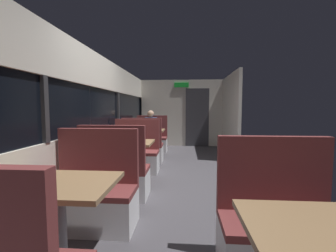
{
  "coord_description": "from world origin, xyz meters",
  "views": [
    {
      "loc": [
        0.13,
        -3.84,
        1.35
      ],
      "look_at": [
        -0.33,
        2.36,
        0.84
      ],
      "focal_mm": 24.53,
      "sensor_mm": 36.0,
      "label": 1
    }
  ],
  "objects": [
    {
      "name": "bench_front_aisle_facing_entry",
      "position": [
        0.89,
        -1.99,
        0.33
      ],
      "size": [
        0.95,
        0.5,
        1.1
      ],
      "color": "silver",
      "rests_on": "ground_plane"
    },
    {
      "name": "carriage_aisle_panel_right",
      "position": [
        1.45,
        3.0,
        1.15
      ],
      "size": [
        0.08,
        2.4,
        2.3
      ],
      "primitive_type": "cube",
      "color": "beige",
      "rests_on": "ground_plane"
    },
    {
      "name": "bench_mid_window_facing_end",
      "position": [
        -0.89,
        -0.57,
        0.33
      ],
      "size": [
        0.95,
        0.5,
        1.1
      ],
      "color": "silver",
      "rests_on": "ground_plane"
    },
    {
      "name": "seated_passenger",
      "position": [
        -0.89,
        2.99,
        0.54
      ],
      "size": [
        0.47,
        0.55,
        1.26
      ],
      "color": "#26262D",
      "rests_on": "ground_plane"
    },
    {
      "name": "dining_table_far_window",
      "position": [
        -0.89,
        2.36,
        0.64
      ],
      "size": [
        0.9,
        0.7,
        0.74
      ],
      "color": "#9E9EA3",
      "rests_on": "ground_plane"
    },
    {
      "name": "bench_near_window_facing_entry",
      "position": [
        -0.89,
        -1.39,
        0.33
      ],
      "size": [
        0.95,
        0.5,
        1.1
      ],
      "color": "silver",
      "rests_on": "ground_plane"
    },
    {
      "name": "ground_plane",
      "position": [
        0.0,
        0.0,
        -0.01
      ],
      "size": [
        3.3,
        9.2,
        0.02
      ],
      "primitive_type": "cube",
      "color": "#423F44"
    },
    {
      "name": "bench_far_window_facing_entry",
      "position": [
        -0.89,
        3.06,
        0.33
      ],
      "size": [
        0.95,
        0.5,
        1.1
      ],
      "color": "silver",
      "rests_on": "ground_plane"
    },
    {
      "name": "dining_table_mid_window",
      "position": [
        -0.89,
        0.13,
        0.64
      ],
      "size": [
        0.9,
        0.7,
        0.74
      ],
      "color": "#9E9EA3",
      "rests_on": "ground_plane"
    },
    {
      "name": "bench_mid_window_facing_entry",
      "position": [
        -0.89,
        0.83,
        0.33
      ],
      "size": [
        0.95,
        0.5,
        1.1
      ],
      "color": "silver",
      "rests_on": "ground_plane"
    },
    {
      "name": "carriage_end_bulkhead",
      "position": [
        0.06,
        4.19,
        1.14
      ],
      "size": [
        2.9,
        0.11,
        2.3
      ],
      "color": "beige",
      "rests_on": "ground_plane"
    },
    {
      "name": "carriage_window_panel_left",
      "position": [
        -1.45,
        0.0,
        1.11
      ],
      "size": [
        0.09,
        8.48,
        2.3
      ],
      "color": "beige",
      "rests_on": "ground_plane"
    },
    {
      "name": "dining_table_near_window",
      "position": [
        -0.89,
        -2.09,
        0.64
      ],
      "size": [
        0.9,
        0.7,
        0.74
      ],
      "color": "#9E9EA3",
      "rests_on": "ground_plane"
    },
    {
      "name": "bench_far_window_facing_end",
      "position": [
        -0.89,
        1.66,
        0.33
      ],
      "size": [
        0.95,
        0.5,
        1.1
      ],
      "color": "silver",
      "rests_on": "ground_plane"
    }
  ]
}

